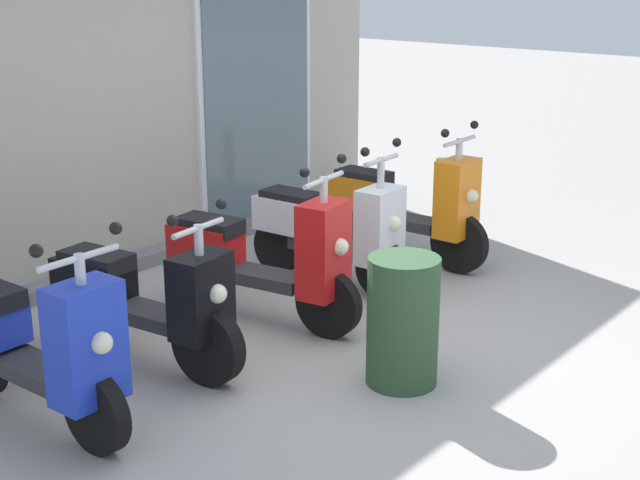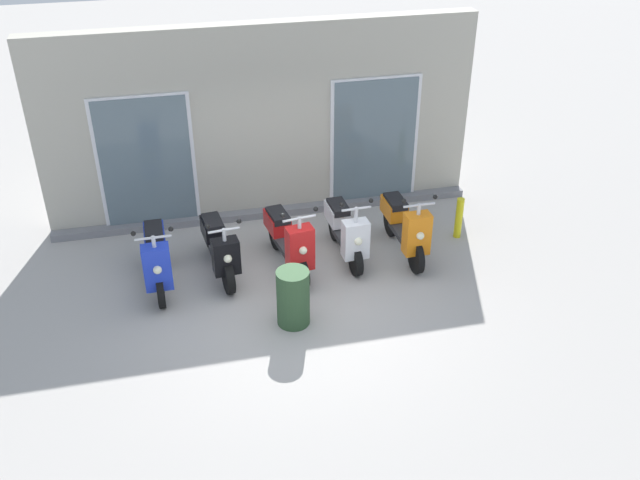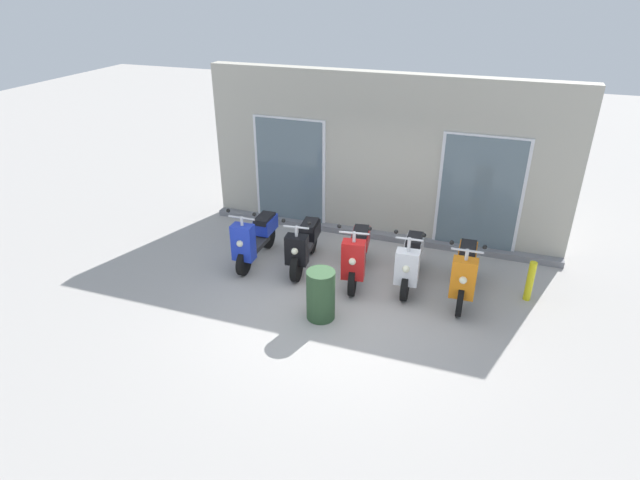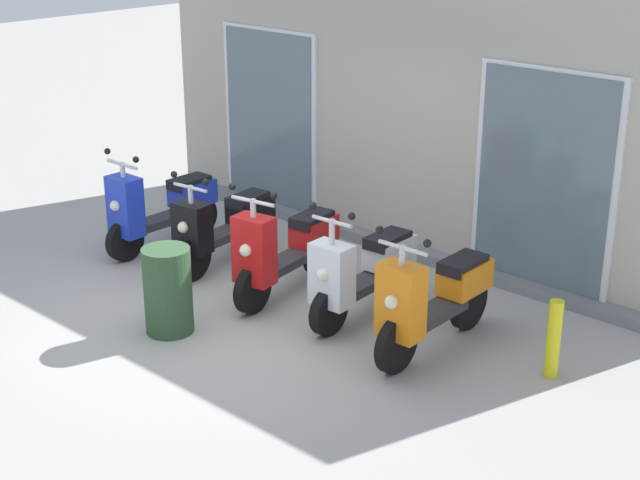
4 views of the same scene
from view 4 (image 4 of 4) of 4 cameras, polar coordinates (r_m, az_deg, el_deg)
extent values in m
plane|color=#A8A39E|center=(9.14, -6.13, -4.74)|extent=(40.00, 40.00, 0.00)
cube|color=#B2AD9E|center=(10.55, 4.96, 8.12)|extent=(7.14, 0.30, 3.25)
cube|color=slate|center=(10.81, 3.89, -0.19)|extent=(7.14, 0.20, 0.12)
cube|color=silver|center=(11.76, -3.03, 7.13)|extent=(1.55, 0.04, 2.30)
cube|color=slate|center=(11.75, -3.11, 7.11)|extent=(1.43, 0.02, 2.22)
cube|color=silver|center=(9.53, 13.34, 3.30)|extent=(1.55, 0.04, 2.30)
cube|color=slate|center=(9.51, 13.27, 3.27)|extent=(1.43, 0.02, 2.22)
cylinder|color=black|center=(10.59, -11.69, -0.05)|extent=(0.10, 0.46, 0.46)
cylinder|color=black|center=(11.24, -7.25, 1.44)|extent=(0.10, 0.46, 0.46)
cube|color=#2D2D30|center=(10.87, -9.44, 1.21)|extent=(0.27, 0.68, 0.09)
cube|color=#1E38C6|center=(10.49, -11.67, 2.01)|extent=(0.38, 0.25, 0.66)
sphere|color=#F2EFCC|center=(10.40, -12.26, 2.04)|extent=(0.12, 0.12, 0.12)
cube|color=#1E38C6|center=(11.08, -7.71, 2.83)|extent=(0.31, 0.52, 0.28)
cube|color=black|center=(11.01, -7.90, 3.47)|extent=(0.27, 0.48, 0.11)
cylinder|color=silver|center=(10.37, -11.83, 4.11)|extent=(0.06, 0.06, 0.18)
cylinder|color=silver|center=(10.35, -11.86, 4.49)|extent=(0.49, 0.04, 0.04)
sphere|color=black|center=(10.13, -11.06, 4.79)|extent=(0.07, 0.07, 0.07)
sphere|color=black|center=(10.51, -12.72, 5.25)|extent=(0.07, 0.07, 0.07)
cylinder|color=black|center=(9.95, -7.79, -1.05)|extent=(0.17, 0.52, 0.51)
cylinder|color=black|center=(10.68, -3.84, 0.66)|extent=(0.17, 0.52, 0.51)
cube|color=#2D2D30|center=(10.27, -5.77, 0.35)|extent=(0.33, 0.69, 0.09)
cube|color=black|center=(9.86, -7.72, 0.76)|extent=(0.40, 0.28, 0.53)
sphere|color=#F2EFCC|center=(9.76, -8.26, 0.77)|extent=(0.12, 0.12, 0.12)
cube|color=black|center=(10.53, -4.22, 1.81)|extent=(0.35, 0.55, 0.28)
cube|color=black|center=(10.45, -4.39, 2.47)|extent=(0.31, 0.51, 0.11)
cylinder|color=silver|center=(9.74, -7.82, 2.69)|extent=(0.06, 0.06, 0.21)
cylinder|color=silver|center=(9.72, -7.84, 3.16)|extent=(0.45, 0.08, 0.04)
sphere|color=black|center=(9.54, -6.90, 3.50)|extent=(0.07, 0.07, 0.07)
sphere|color=black|center=(9.84, -8.81, 3.94)|extent=(0.07, 0.07, 0.07)
cylinder|color=black|center=(9.15, -4.09, -2.98)|extent=(0.17, 0.50, 0.49)
cylinder|color=black|center=(10.01, -0.03, -0.78)|extent=(0.17, 0.50, 0.49)
cube|color=#2D2D30|center=(9.53, -1.98, -1.28)|extent=(0.36, 0.75, 0.09)
cube|color=red|center=(9.02, -4.00, -0.61)|extent=(0.41, 0.29, 0.67)
sphere|color=#F2EFCC|center=(8.91, -4.51, -0.62)|extent=(0.12, 0.12, 0.12)
cube|color=red|center=(9.83, -0.36, 0.58)|extent=(0.37, 0.56, 0.28)
cube|color=black|center=(9.75, -0.49, 1.28)|extent=(0.33, 0.51, 0.11)
cylinder|color=silver|center=(8.88, -4.06, 1.87)|extent=(0.06, 0.06, 0.20)
cylinder|color=silver|center=(8.86, -4.07, 2.35)|extent=(0.49, 0.11, 0.04)
sphere|color=black|center=(8.68, -2.81, 2.69)|extent=(0.07, 0.07, 0.07)
sphere|color=black|center=(8.97, -5.33, 3.23)|extent=(0.07, 0.07, 0.07)
cylinder|color=black|center=(8.70, 0.54, -4.35)|extent=(0.13, 0.46, 0.46)
cylinder|color=black|center=(9.46, 4.53, -2.27)|extent=(0.13, 0.46, 0.46)
cube|color=#2D2D30|center=(9.03, 2.63, -2.69)|extent=(0.29, 0.66, 0.09)
cube|color=white|center=(8.58, 0.71, -2.11)|extent=(0.39, 0.26, 0.59)
sphere|color=#F2EFCC|center=(8.47, 0.16, -2.12)|extent=(0.12, 0.12, 0.12)
cube|color=white|center=(9.27, 4.23, -0.72)|extent=(0.32, 0.53, 0.28)
cube|color=black|center=(9.19, 4.10, 0.02)|extent=(0.28, 0.49, 0.11)
cylinder|color=silver|center=(8.43, 0.72, 0.43)|extent=(0.06, 0.06, 0.26)
cylinder|color=silver|center=(8.39, 0.73, 1.13)|extent=(0.44, 0.06, 0.04)
sphere|color=black|center=(8.23, 1.92, 1.45)|extent=(0.07, 0.07, 0.07)
sphere|color=black|center=(8.49, -0.43, 2.08)|extent=(0.07, 0.07, 0.07)
cylinder|color=black|center=(8.07, 4.65, -6.30)|extent=(0.10, 0.52, 0.51)
cylinder|color=black|center=(8.91, 8.97, -3.77)|extent=(0.10, 0.52, 0.51)
cube|color=#2D2D30|center=(8.44, 6.95, -4.36)|extent=(0.28, 0.70, 0.09)
cube|color=orange|center=(7.93, 4.90, -3.72)|extent=(0.39, 0.25, 0.65)
sphere|color=#F2EFCC|center=(7.82, 4.34, -3.75)|extent=(0.12, 0.12, 0.12)
cube|color=orange|center=(8.72, 8.72, -2.21)|extent=(0.31, 0.53, 0.28)
cube|color=black|center=(8.63, 8.63, -1.44)|extent=(0.27, 0.49, 0.11)
cylinder|color=silver|center=(7.77, 4.99, -1.01)|extent=(0.06, 0.06, 0.20)
cylinder|color=silver|center=(7.74, 5.01, -0.48)|extent=(0.48, 0.05, 0.04)
sphere|color=black|center=(7.58, 6.49, -0.20)|extent=(0.07, 0.07, 0.07)
sphere|color=black|center=(7.84, 3.62, 0.62)|extent=(0.07, 0.07, 0.07)
cylinder|color=yellow|center=(8.16, 13.92, -5.83)|extent=(0.12, 0.12, 0.70)
cylinder|color=#2D4C2D|center=(8.79, -9.17, -3.02)|extent=(0.45, 0.45, 0.82)
camera|label=1|loc=(11.06, -37.33, 9.59)|focal=51.54mm
camera|label=2|loc=(8.45, -72.49, 21.52)|focal=39.53mm
camera|label=3|loc=(4.49, -73.36, 18.79)|focal=29.49mm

